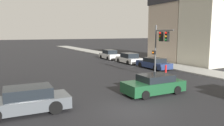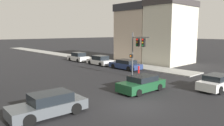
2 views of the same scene
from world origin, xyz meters
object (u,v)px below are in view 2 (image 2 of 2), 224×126
parked_car_0 (126,65)px  fire_hydrant (139,69)px  crossing_car_0 (49,105)px  crossing_car_1 (217,82)px  traffic_signal (137,47)px  parked_car_1 (100,60)px  crossing_car_2 (142,84)px  parked_car_2 (78,57)px

parked_car_0 → fire_hydrant: bearing=164.3°
crossing_car_0 → crossing_car_1: (13.78, -4.49, -0.01)m
crossing_car_1 → traffic_signal: bearing=102.6°
parked_car_0 → parked_car_1: bearing=0.4°
traffic_signal → fire_hydrant: bearing=-144.2°
crossing_car_1 → crossing_car_2: crossing_car_1 is taller
crossing_car_0 → fire_hydrant: bearing=-157.2°
crossing_car_1 → parked_car_1: bearing=86.3°
parked_car_2 → traffic_signal: bearing=170.1°
crossing_car_1 → parked_car_1: (1.81, 18.49, 0.01)m
traffic_signal → parked_car_1: bearing=-108.5°
crossing_car_1 → parked_car_0: bearing=84.0°
crossing_car_0 → crossing_car_2: 8.45m
parked_car_1 → fire_hydrant: parked_car_1 is taller
crossing_car_0 → parked_car_2: (15.50, 19.81, 0.04)m
parked_car_0 → parked_car_2: size_ratio=1.13×
crossing_car_2 → parked_car_2: (7.06, 20.09, 0.06)m
traffic_signal → parked_car_0: traffic_signal is taller
parked_car_0 → parked_car_2: parked_car_2 is taller
crossing_car_0 → parked_car_0: crossing_car_0 is taller
fire_hydrant → crossing_car_1: bearing=-95.0°
crossing_car_1 → parked_car_1: size_ratio=1.00×
parked_car_2 → crossing_car_2: bearing=162.0°
crossing_car_1 → parked_car_2: (1.72, 24.30, 0.05)m
crossing_car_2 → parked_car_1: (7.15, 14.29, 0.02)m
traffic_signal → crossing_car_1: bearing=99.9°
fire_hydrant → parked_car_2: bearing=86.6°
parked_car_0 → traffic_signal: bearing=146.8°
crossing_car_2 → parked_car_1: 15.98m
traffic_signal → crossing_car_2: bearing=44.1°
crossing_car_1 → parked_car_2: bearing=87.8°
traffic_signal → parked_car_2: traffic_signal is taller
crossing_car_0 → fire_hydrant: size_ratio=5.14×
crossing_car_2 → parked_car_2: bearing=-107.7°
traffic_signal → fire_hydrant: (2.38, 1.77, -2.97)m
parked_car_0 → parked_car_1: 5.57m
traffic_signal → parked_car_2: 16.82m
traffic_signal → parked_car_1: (3.33, 10.47, -2.79)m
traffic_signal → parked_car_1: size_ratio=1.10×
parked_car_0 → parked_car_1: size_ratio=1.06×
traffic_signal → crossing_car_0: (-12.26, -3.53, -2.79)m
crossing_car_0 → parked_car_2: parked_car_2 is taller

